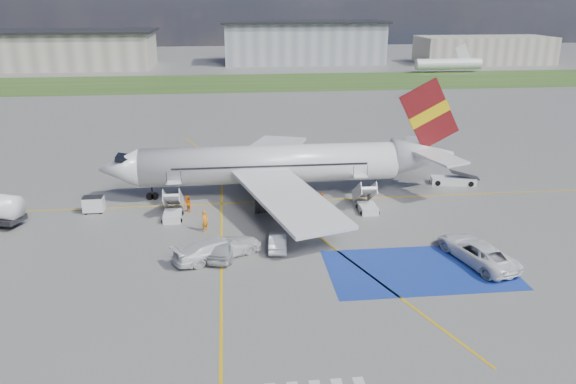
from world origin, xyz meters
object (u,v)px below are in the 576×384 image
object	(u,v)px
airliner	(284,164)
belt_loader	(454,181)
gpu_cart	(94,205)
car_silver_a	(224,248)
van_white_a	(477,248)
van_white_b	(218,245)
car_silver_b	(278,241)

from	to	relation	value
airliner	belt_loader	world-z (taller)	airliner
airliner	gpu_cart	bearing A→B (deg)	-170.92
car_silver_a	van_white_a	xyz separation A→B (m)	(19.63, -2.95, 0.33)
gpu_cart	belt_loader	world-z (taller)	gpu_cart
car_silver_a	van_white_a	size ratio (longest dim) A/B	0.78
airliner	belt_loader	xyz separation A→B (m)	(18.98, 1.51, -3.01)
airliner	gpu_cart	world-z (taller)	airliner
airliner	van_white_b	xyz separation A→B (m)	(-6.72, -14.22, -2.31)
van_white_b	car_silver_b	bearing A→B (deg)	-103.55
belt_loader	car_silver_b	distance (m)	25.43
airliner	van_white_b	size ratio (longest dim) A/B	6.66
car_silver_b	van_white_a	bearing A→B (deg)	171.01
car_silver_a	van_white_a	world-z (taller)	van_white_a
gpu_cart	van_white_a	distance (m)	34.98
gpu_cart	van_white_b	world-z (taller)	van_white_b
gpu_cart	van_white_b	bearing A→B (deg)	-43.86
car_silver_b	belt_loader	bearing A→B (deg)	-139.22
car_silver_b	van_white_b	size ratio (longest dim) A/B	0.75
gpu_cart	car_silver_a	bearing A→B (deg)	-42.61
car_silver_b	van_white_b	bearing A→B (deg)	19.62
airliner	van_white_b	bearing A→B (deg)	-115.29
car_silver_a	van_white_b	size ratio (longest dim) A/B	0.83
car_silver_b	car_silver_a	bearing A→B (deg)	19.80
van_white_b	airliner	bearing A→B (deg)	-52.57
van_white_a	van_white_b	size ratio (longest dim) A/B	1.07
belt_loader	van_white_b	xyz separation A→B (m)	(-25.70, -15.73, 0.70)
airliner	van_white_a	bearing A→B (deg)	-51.99
belt_loader	van_white_a	bearing A→B (deg)	-95.91
airliner	car_silver_b	xyz separation A→B (m)	(-1.88, -13.03, -2.71)
belt_loader	van_white_a	size ratio (longest dim) A/B	0.89
van_white_a	belt_loader	bearing A→B (deg)	-120.63
gpu_cart	car_silver_a	xyz separation A→B (m)	(12.38, -11.14, 0.06)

